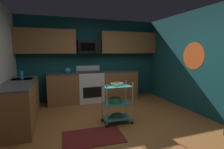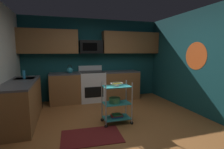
{
  "view_description": "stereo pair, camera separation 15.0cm",
  "coord_description": "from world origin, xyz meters",
  "px_view_note": "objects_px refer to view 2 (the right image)",
  "views": [
    {
      "loc": [
        -1.19,
        -3.06,
        1.56
      ],
      "look_at": [
        0.04,
        0.48,
        1.05
      ],
      "focal_mm": 27.08,
      "sensor_mm": 36.0,
      "label": 1
    },
    {
      "loc": [
        -1.05,
        -3.11,
        1.56
      ],
      "look_at": [
        0.04,
        0.48,
        1.05
      ],
      "focal_mm": 27.08,
      "sensor_mm": 36.0,
      "label": 2
    }
  ],
  "objects_px": {
    "oven_range": "(92,86)",
    "dish_soap_bottle": "(24,75)",
    "book_stack": "(117,116)",
    "fruit_bowl": "(117,84)",
    "kettle": "(70,70)",
    "rolling_cart": "(117,103)",
    "mixing_bowl_large": "(115,100)",
    "microwave": "(91,47)"
  },
  "relations": [
    {
      "from": "kettle",
      "to": "dish_soap_bottle",
      "type": "xyz_separation_m",
      "value": [
        -1.1,
        -0.81,
        0.02
      ]
    },
    {
      "from": "oven_range",
      "to": "dish_soap_bottle",
      "type": "bearing_deg",
      "value": -155.24
    },
    {
      "from": "oven_range",
      "to": "book_stack",
      "type": "height_order",
      "value": "oven_range"
    },
    {
      "from": "mixing_bowl_large",
      "to": "kettle",
      "type": "bearing_deg",
      "value": 114.1
    },
    {
      "from": "fruit_bowl",
      "to": "kettle",
      "type": "relative_size",
      "value": 1.03
    },
    {
      "from": "book_stack",
      "to": "fruit_bowl",
      "type": "bearing_deg",
      "value": 180.0
    },
    {
      "from": "fruit_bowl",
      "to": "mixing_bowl_large",
      "type": "height_order",
      "value": "fruit_bowl"
    },
    {
      "from": "microwave",
      "to": "rolling_cart",
      "type": "bearing_deg",
      "value": -84.0
    },
    {
      "from": "rolling_cart",
      "to": "fruit_bowl",
      "type": "distance_m",
      "value": 0.42
    },
    {
      "from": "kettle",
      "to": "dish_soap_bottle",
      "type": "bearing_deg",
      "value": -143.57
    },
    {
      "from": "microwave",
      "to": "kettle",
      "type": "xyz_separation_m",
      "value": [
        -0.67,
        -0.11,
        -0.7
      ]
    },
    {
      "from": "rolling_cart",
      "to": "mixing_bowl_large",
      "type": "distance_m",
      "value": 0.08
    },
    {
      "from": "microwave",
      "to": "dish_soap_bottle",
      "type": "xyz_separation_m",
      "value": [
        -1.77,
        -0.92,
        -0.68
      ]
    },
    {
      "from": "rolling_cart",
      "to": "book_stack",
      "type": "bearing_deg",
      "value": 0.0
    },
    {
      "from": "oven_range",
      "to": "dish_soap_bottle",
      "type": "xyz_separation_m",
      "value": [
        -1.77,
        -0.82,
        0.54
      ]
    },
    {
      "from": "book_stack",
      "to": "dish_soap_bottle",
      "type": "distance_m",
      "value": 2.39
    },
    {
      "from": "mixing_bowl_large",
      "to": "dish_soap_bottle",
      "type": "xyz_separation_m",
      "value": [
        -1.93,
        1.03,
        0.5
      ]
    },
    {
      "from": "mixing_bowl_large",
      "to": "kettle",
      "type": "xyz_separation_m",
      "value": [
        -0.83,
        1.85,
        0.48
      ]
    },
    {
      "from": "mixing_bowl_large",
      "to": "book_stack",
      "type": "relative_size",
      "value": 0.95
    },
    {
      "from": "microwave",
      "to": "dish_soap_bottle",
      "type": "bearing_deg",
      "value": -152.5
    },
    {
      "from": "oven_range",
      "to": "book_stack",
      "type": "relative_size",
      "value": 4.16
    },
    {
      "from": "fruit_bowl",
      "to": "book_stack",
      "type": "bearing_deg",
      "value": 0.0
    },
    {
      "from": "oven_range",
      "to": "fruit_bowl",
      "type": "height_order",
      "value": "oven_range"
    },
    {
      "from": "mixing_bowl_large",
      "to": "book_stack",
      "type": "height_order",
      "value": "mixing_bowl_large"
    },
    {
      "from": "fruit_bowl",
      "to": "kettle",
      "type": "distance_m",
      "value": 2.05
    },
    {
      "from": "fruit_bowl",
      "to": "mixing_bowl_large",
      "type": "distance_m",
      "value": 0.36
    },
    {
      "from": "mixing_bowl_large",
      "to": "kettle",
      "type": "relative_size",
      "value": 0.95
    },
    {
      "from": "rolling_cart",
      "to": "dish_soap_bottle",
      "type": "distance_m",
      "value": 2.3
    },
    {
      "from": "microwave",
      "to": "book_stack",
      "type": "xyz_separation_m",
      "value": [
        0.21,
        -1.95,
        -1.53
      ]
    },
    {
      "from": "fruit_bowl",
      "to": "book_stack",
      "type": "relative_size",
      "value": 1.03
    },
    {
      "from": "dish_soap_bottle",
      "to": "mixing_bowl_large",
      "type": "bearing_deg",
      "value": -28.22
    },
    {
      "from": "oven_range",
      "to": "fruit_bowl",
      "type": "relative_size",
      "value": 4.04
    },
    {
      "from": "rolling_cart",
      "to": "microwave",
      "type": "bearing_deg",
      "value": 96.0
    },
    {
      "from": "kettle",
      "to": "oven_range",
      "type": "bearing_deg",
      "value": 0.33
    },
    {
      "from": "mixing_bowl_large",
      "to": "book_stack",
      "type": "bearing_deg",
      "value": 0.0
    },
    {
      "from": "mixing_bowl_large",
      "to": "rolling_cart",
      "type": "bearing_deg",
      "value": 0.0
    },
    {
      "from": "oven_range",
      "to": "dish_soap_bottle",
      "type": "distance_m",
      "value": 2.02
    },
    {
      "from": "microwave",
      "to": "rolling_cart",
      "type": "xyz_separation_m",
      "value": [
        0.21,
        -1.95,
        -1.25
      ]
    },
    {
      "from": "oven_range",
      "to": "fruit_bowl",
      "type": "bearing_deg",
      "value": -83.67
    },
    {
      "from": "fruit_bowl",
      "to": "kettle",
      "type": "xyz_separation_m",
      "value": [
        -0.87,
        1.85,
        0.12
      ]
    },
    {
      "from": "microwave",
      "to": "rolling_cart",
      "type": "relative_size",
      "value": 0.77
    },
    {
      "from": "kettle",
      "to": "book_stack",
      "type": "bearing_deg",
      "value": -64.67
    }
  ]
}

